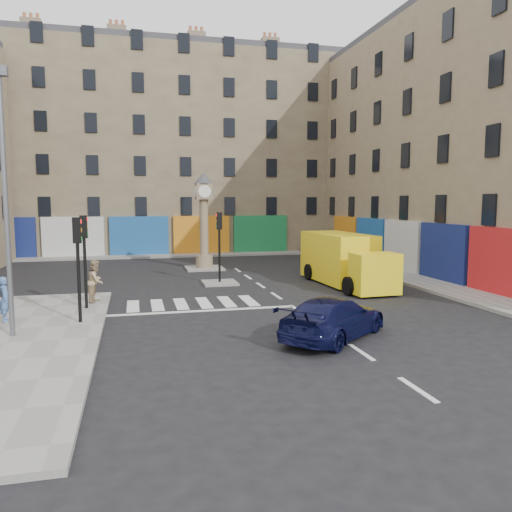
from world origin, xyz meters
name	(u,v)px	position (x,y,z in m)	size (l,w,h in m)	color
ground	(305,315)	(0.00, 0.00, 0.00)	(120.00, 120.00, 0.00)	black
sidewalk_right	(384,271)	(8.70, 10.00, 0.07)	(2.60, 30.00, 0.15)	gray
sidewalk_far	(166,256)	(-4.00, 22.20, 0.07)	(32.00, 2.40, 0.15)	gray
island_near	(220,283)	(-2.00, 8.00, 0.06)	(1.80, 1.80, 0.12)	gray
island_far	(204,268)	(-2.00, 14.00, 0.06)	(2.40, 2.40, 0.12)	gray
building_right	(477,144)	(15.00, 10.00, 8.00)	(10.00, 30.00, 16.00)	#8F7D5E
building_far	(160,155)	(-4.00, 28.00, 8.50)	(32.00, 10.00, 17.00)	#817456
traffic_light_left_near	(78,253)	(-8.30, 0.20, 2.62)	(0.28, 0.22, 3.70)	black
traffic_light_left_far	(84,247)	(-8.30, 2.60, 2.62)	(0.28, 0.22, 3.70)	black
traffic_light_island	(219,236)	(-2.00, 8.00, 2.59)	(0.28, 0.22, 3.70)	black
lamp_post	(5,188)	(-10.20, -1.20, 4.79)	(0.50, 0.25, 8.30)	#595B60
clock_pillar	(204,215)	(-2.00, 14.00, 3.55)	(1.20, 1.20, 6.10)	#8F7D5E
navy_sedan	(334,318)	(-0.20, -3.39, 0.67)	(1.89, 4.65, 1.35)	black
yellow_van	(344,260)	(4.32, 6.16, 1.33)	(2.74, 7.44, 2.68)	yellow
pedestrian_blue	(5,299)	(-10.89, 0.96, 0.95)	(0.58, 0.38, 1.60)	#4E75B4
pedestrian_tan	(96,281)	(-8.00, 3.79, 1.05)	(0.87, 0.68, 1.79)	tan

